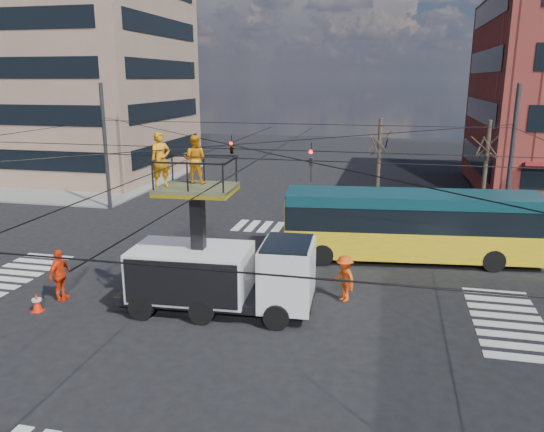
% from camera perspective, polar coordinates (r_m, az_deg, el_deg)
% --- Properties ---
extents(ground, '(120.00, 120.00, 0.00)m').
position_cam_1_polar(ground, '(20.96, -4.13, -8.59)').
color(ground, black).
rests_on(ground, ground).
extents(sidewalk_nw, '(18.00, 18.00, 0.12)m').
position_cam_1_polar(sidewalk_nw, '(48.30, -21.12, 3.83)').
color(sidewalk_nw, slate).
rests_on(sidewalk_nw, ground).
extents(crosswalks, '(22.40, 22.40, 0.02)m').
position_cam_1_polar(crosswalks, '(20.96, -4.13, -8.56)').
color(crosswalks, silver).
rests_on(crosswalks, ground).
extents(overhead_network, '(24.24, 24.24, 8.00)m').
position_cam_1_polar(overhead_network, '(20.08, -4.22, 3.21)').
color(overhead_network, '#2D2D30').
rests_on(overhead_network, ground).
extents(tree_a, '(2.00, 2.00, 6.00)m').
position_cam_1_polar(tree_a, '(32.14, 11.51, 7.83)').
color(tree_a, '#382B21').
rests_on(tree_a, ground).
extents(tree_b, '(2.00, 2.00, 6.00)m').
position_cam_1_polar(tree_b, '(32.57, 22.19, 7.14)').
color(tree_b, '#382B21').
rests_on(tree_b, ground).
extents(utility_truck, '(7.12, 2.97, 6.49)m').
position_cam_1_polar(utility_truck, '(19.03, -5.56, -4.35)').
color(utility_truck, black).
rests_on(utility_truck, ground).
extents(city_bus, '(11.76, 3.87, 3.20)m').
position_cam_1_polar(city_bus, '(25.22, 14.71, -0.88)').
color(city_bus, gold).
rests_on(city_bus, ground).
extents(traffic_cone, '(0.36, 0.36, 0.70)m').
position_cam_1_polar(traffic_cone, '(21.27, -23.98, -8.50)').
color(traffic_cone, '#FB250A').
rests_on(traffic_cone, ground).
extents(worker_ground, '(0.53, 1.19, 2.01)m').
position_cam_1_polar(worker_ground, '(21.77, -21.89, -5.92)').
color(worker_ground, '#F93A0F').
rests_on(worker_ground, ground).
extents(flagger, '(1.26, 1.32, 1.80)m').
position_cam_1_polar(flagger, '(20.37, 7.78, -6.66)').
color(flagger, '#E3450E').
rests_on(flagger, ground).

